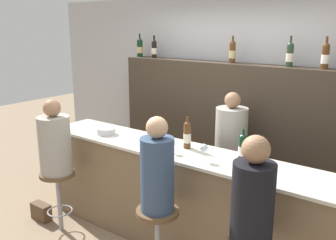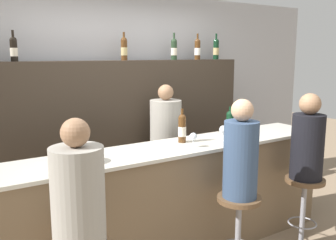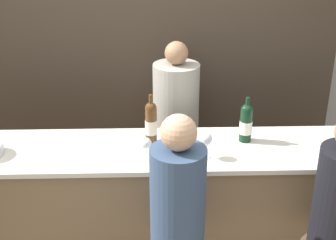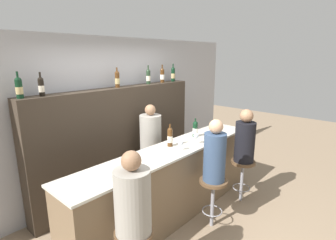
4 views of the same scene
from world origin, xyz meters
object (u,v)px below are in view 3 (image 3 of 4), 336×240
object	(u,v)px
wine_bottle_counter_1	(246,123)
wine_glass_0	(146,144)
wine_bottle_counter_0	(151,122)
wine_glass_1	(206,140)
guest_seated_middle	(178,198)
bartender	(176,146)

from	to	relation	value
wine_bottle_counter_1	wine_glass_0	distance (m)	0.67
wine_bottle_counter_0	wine_glass_1	world-z (taller)	wine_bottle_counter_0
wine_glass_1	guest_seated_middle	size ratio (longest dim) A/B	0.20
bartender	guest_seated_middle	bearing A→B (deg)	-92.14
wine_bottle_counter_0	bartender	world-z (taller)	bartender
guest_seated_middle	bartender	size ratio (longest dim) A/B	0.54
wine_glass_1	guest_seated_middle	distance (m)	0.49
guest_seated_middle	bartender	xyz separation A→B (m)	(0.05, 1.23, -0.34)
wine_glass_0	bartender	size ratio (longest dim) A/B	0.09
wine_glass_1	guest_seated_middle	xyz separation A→B (m)	(-0.19, -0.44, -0.11)
wine_bottle_counter_1	wine_bottle_counter_0	bearing A→B (deg)	-180.00
wine_bottle_counter_1	wine_glass_1	size ratio (longest dim) A/B	1.83
guest_seated_middle	wine_bottle_counter_0	bearing A→B (deg)	102.05
wine_bottle_counter_0	wine_glass_0	xyz separation A→B (m)	(-0.03, -0.22, -0.04)
wine_glass_0	wine_glass_1	world-z (taller)	wine_glass_1
wine_bottle_counter_0	bartender	size ratio (longest dim) A/B	0.21
wine_bottle_counter_1	bartender	world-z (taller)	bartender
wine_glass_1	wine_bottle_counter_0	bearing A→B (deg)	146.37
bartender	wine_glass_1	bearing A→B (deg)	-80.02
wine_bottle_counter_0	wine_glass_0	world-z (taller)	wine_bottle_counter_0
wine_bottle_counter_1	guest_seated_middle	bearing A→B (deg)	-125.43
wine_glass_1	bartender	world-z (taller)	bartender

